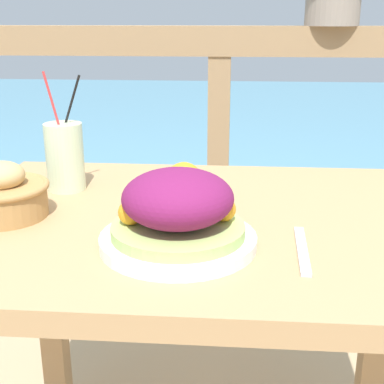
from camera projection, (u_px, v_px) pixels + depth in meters
patio_table at (205, 274)px, 1.03m from camera, size 0.97×0.71×0.75m
railing_fence at (219, 113)px, 1.73m from camera, size 2.80×0.08×1.07m
sea_backdrop at (227, 134)px, 4.28m from camera, size 12.00×4.00×0.38m
salad_plate at (178, 215)px, 0.85m from camera, size 0.25×0.25×0.13m
drink_glass at (65, 156)px, 1.13m from camera, size 0.08×0.08×0.25m
bread_basket at (3, 194)px, 0.98m from camera, size 0.17×0.17×0.10m
knife at (302, 250)px, 0.85m from camera, size 0.02×0.18×0.00m
orange_near_basket at (184, 180)px, 1.08m from camera, size 0.07×0.07×0.07m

